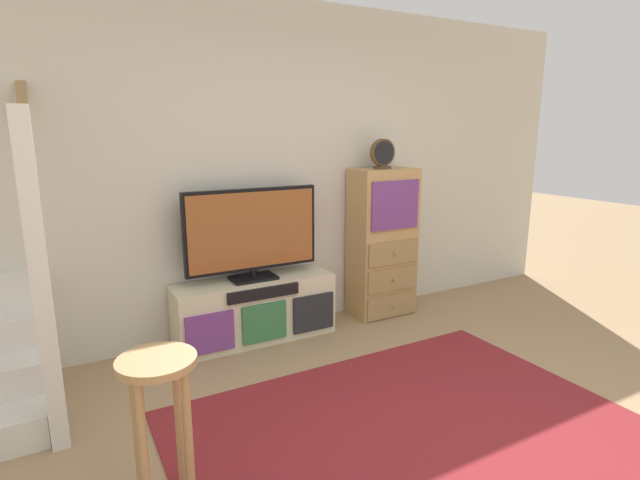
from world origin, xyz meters
name	(u,v)px	position (x,y,z in m)	size (l,w,h in m)	color
back_wall	(274,170)	(0.00, 2.46, 1.35)	(6.40, 0.12, 2.70)	beige
area_rug	(409,429)	(0.00, 0.60, 0.01)	(2.60, 1.80, 0.01)	maroon
media_console	(256,310)	(-0.30, 2.19, 0.25)	(1.30, 0.38, 0.51)	beige
television	(252,232)	(-0.30, 2.22, 0.90)	(1.09, 0.22, 0.73)	black
side_cabinet	(382,243)	(0.95, 2.20, 0.67)	(0.58, 0.38, 1.35)	tan
desk_clock	(383,154)	(0.92, 2.19, 1.48)	(0.24, 0.08, 0.26)	#4C3823
bar_stool_near	(159,399)	(-1.34, 0.67, 0.54)	(0.34, 0.34, 0.73)	#A37A4C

